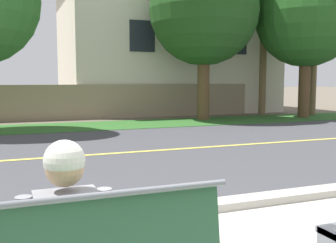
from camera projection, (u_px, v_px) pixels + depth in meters
ground_plane at (83, 145)px, 9.91m from camera, size 140.00×140.00×0.00m
curb_edge at (167, 212)px, 4.67m from camera, size 44.00×0.30×0.11m
street_asphalt at (96, 155)px, 8.52m from camera, size 52.00×8.00×0.01m
road_centre_line at (96, 155)px, 8.52m from camera, size 48.00×0.14×0.01m
far_verge_grass at (63, 127)px, 13.53m from camera, size 48.00×2.80×0.02m
seated_person_grey at (64, 237)px, 2.31m from camera, size 0.52×0.68×1.25m
shade_tree_left at (208, 2)px, 15.71m from camera, size 4.30×4.30×7.09m
shade_tree_centre at (311, 7)px, 16.58m from camera, size 4.24×4.24×7.00m
garden_wall at (107, 101)px, 16.65m from camera, size 13.00×0.36×1.40m
house_across_street at (165, 44)px, 20.72m from camera, size 10.85×6.91×6.80m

